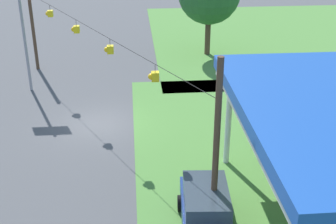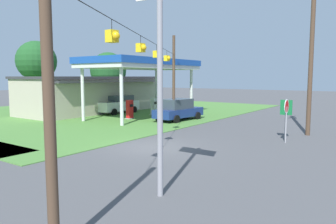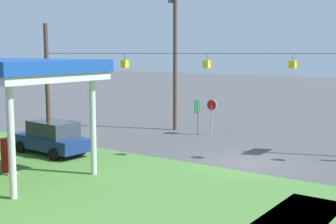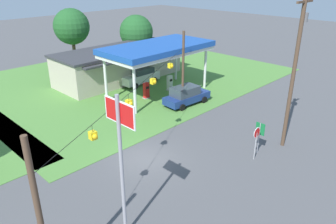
% 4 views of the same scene
% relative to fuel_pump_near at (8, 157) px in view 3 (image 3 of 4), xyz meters
% --- Properties ---
extents(ground_plane, '(160.00, 160.00, 0.00)m').
position_rel_fuel_pump_near_xyz_m(ground_plane, '(-8.10, -8.74, -0.82)').
color(ground_plane, '#4C4C4F').
extents(fuel_pump_near, '(0.71, 0.56, 1.71)m').
position_rel_fuel_pump_near_xyz_m(fuel_pump_near, '(0.00, 0.00, 0.00)').
color(fuel_pump_near, gray).
rests_on(fuel_pump_near, ground).
extents(car_at_pumps_front, '(5.05, 2.36, 1.89)m').
position_rel_fuel_pump_near_xyz_m(car_at_pumps_front, '(1.67, -4.04, 0.14)').
color(car_at_pumps_front, navy).
rests_on(car_at_pumps_front, ground).
extents(stop_sign_roadside, '(0.80, 0.08, 2.50)m').
position_rel_fuel_pump_near_xyz_m(stop_sign_roadside, '(-2.71, -14.35, 1.00)').
color(stop_sign_roadside, '#99999E').
rests_on(stop_sign_roadside, ground).
extents(route_sign, '(0.10, 0.70, 2.40)m').
position_rel_fuel_pump_near_xyz_m(route_sign, '(-1.75, -14.06, 0.89)').
color(route_sign, gray).
rests_on(route_sign, ground).
extents(utility_pole_main, '(2.20, 0.44, 11.26)m').
position_rel_fuel_pump_near_xyz_m(utility_pole_main, '(0.69, -14.82, 5.44)').
color(utility_pole_main, '#4C3828').
rests_on(utility_pole_main, ground).
extents(signal_span_gantry, '(19.38, 10.24, 7.23)m').
position_rel_fuel_pump_near_xyz_m(signal_span_gantry, '(-8.10, -8.75, 3.16)').
color(signal_span_gantry, '#4C3828').
rests_on(signal_span_gantry, ground).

